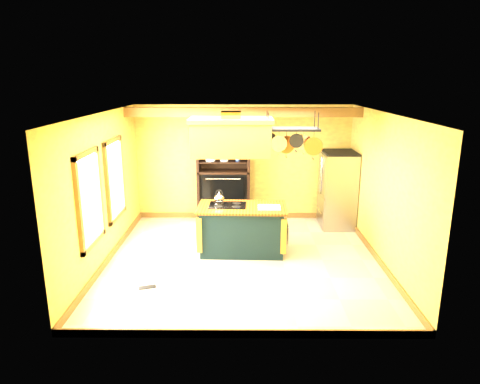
{
  "coord_description": "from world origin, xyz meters",
  "views": [
    {
      "loc": [
        -0.01,
        -7.39,
        3.28
      ],
      "look_at": [
        -0.06,
        0.3,
        1.23
      ],
      "focal_mm": 32.0,
      "sensor_mm": 36.0,
      "label": 1
    }
  ],
  "objects_px": {
    "range_hood": "(231,136)",
    "pot_rack": "(292,136)",
    "hutch": "(224,186)",
    "refrigerator": "(337,191)",
    "kitchen_island": "(242,229)"
  },
  "relations": [
    {
      "from": "range_hood",
      "to": "pot_rack",
      "type": "distance_m",
      "value": 1.11
    },
    {
      "from": "pot_rack",
      "to": "refrigerator",
      "type": "relative_size",
      "value": 0.64
    },
    {
      "from": "kitchen_island",
      "to": "range_hood",
      "type": "height_order",
      "value": "range_hood"
    },
    {
      "from": "pot_rack",
      "to": "refrigerator",
      "type": "bearing_deg",
      "value": 50.87
    },
    {
      "from": "kitchen_island",
      "to": "pot_rack",
      "type": "bearing_deg",
      "value": 1.67
    },
    {
      "from": "range_hood",
      "to": "hutch",
      "type": "bearing_deg",
      "value": 96.97
    },
    {
      "from": "refrigerator",
      "to": "hutch",
      "type": "relative_size",
      "value": 0.79
    },
    {
      "from": "pot_rack",
      "to": "kitchen_island",
      "type": "bearing_deg",
      "value": 179.94
    },
    {
      "from": "range_hood",
      "to": "pot_rack",
      "type": "xyz_separation_m",
      "value": [
        1.11,
        0.0,
        0.0
      ]
    },
    {
      "from": "kitchen_island",
      "to": "pot_rack",
      "type": "relative_size",
      "value": 1.58
    },
    {
      "from": "pot_rack",
      "to": "hutch",
      "type": "xyz_separation_m",
      "value": [
        -1.34,
        1.87,
        -1.42
      ]
    },
    {
      "from": "kitchen_island",
      "to": "pot_rack",
      "type": "xyz_separation_m",
      "value": [
        0.92,
        -0.0,
        1.79
      ]
    },
    {
      "from": "range_hood",
      "to": "hutch",
      "type": "xyz_separation_m",
      "value": [
        -0.23,
        1.87,
        -1.42
      ]
    },
    {
      "from": "range_hood",
      "to": "hutch",
      "type": "distance_m",
      "value": 2.36
    },
    {
      "from": "kitchen_island",
      "to": "range_hood",
      "type": "relative_size",
      "value": 1.13
    }
  ]
}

